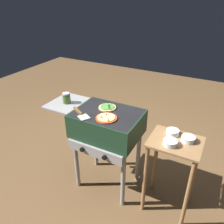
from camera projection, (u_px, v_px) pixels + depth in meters
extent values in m
plane|color=brown|center=(108.00, 182.00, 2.53)|extent=(8.00, 8.00, 0.00)
cube|color=#193823|center=(107.00, 123.00, 2.16)|extent=(0.64, 0.48, 0.24)
cube|color=black|center=(107.00, 113.00, 2.10)|extent=(0.61, 0.46, 0.01)
cube|color=#949494|center=(67.00, 103.00, 2.30)|extent=(0.32, 0.41, 0.02)
cube|color=#949494|center=(68.00, 112.00, 2.36)|extent=(0.02, 0.02, 0.24)
cube|color=#949494|center=(94.00, 152.00, 2.04)|extent=(0.58, 0.02, 0.10)
cylinder|color=black|center=(82.00, 150.00, 2.08)|extent=(0.04, 0.02, 0.04)
cylinder|color=black|center=(104.00, 158.00, 1.98)|extent=(0.04, 0.02, 0.04)
cylinder|color=#949494|center=(77.00, 162.00, 2.34)|extent=(0.04, 0.04, 0.66)
cylinder|color=#949494|center=(123.00, 180.00, 2.12)|extent=(0.04, 0.04, 0.66)
cylinder|color=#949494|center=(96.00, 143.00, 2.63)|extent=(0.04, 0.04, 0.66)
cylinder|color=#949494|center=(138.00, 157.00, 2.41)|extent=(0.04, 0.04, 0.66)
cylinder|color=#E0C17F|center=(107.00, 108.00, 2.18)|extent=(0.17, 0.17, 0.01)
cylinder|color=#4C8C38|center=(107.00, 107.00, 2.17)|extent=(0.14, 0.14, 0.01)
sphere|color=#39803E|center=(108.00, 105.00, 2.20)|extent=(0.02, 0.02, 0.02)
sphere|color=#517D33|center=(109.00, 108.00, 2.14)|extent=(0.02, 0.02, 0.02)
sphere|color=#579839|center=(108.00, 106.00, 2.18)|extent=(0.03, 0.03, 0.03)
cylinder|color=#C64723|center=(106.00, 118.00, 2.00)|extent=(0.19, 0.19, 0.01)
cylinder|color=#EDD17A|center=(106.00, 117.00, 1.99)|extent=(0.16, 0.16, 0.01)
sphere|color=tan|center=(106.00, 114.00, 2.03)|extent=(0.02, 0.02, 0.02)
sphere|color=#F2B471|center=(108.00, 120.00, 1.94)|extent=(0.02, 0.02, 0.02)
sphere|color=#BBE978|center=(101.00, 117.00, 1.99)|extent=(0.02, 0.02, 0.02)
cylinder|color=#4C6B2D|center=(67.00, 98.00, 2.26)|extent=(0.08, 0.08, 0.10)
cylinder|color=silver|center=(66.00, 93.00, 2.24)|extent=(0.07, 0.07, 0.01)
cube|color=#B7BABF|center=(84.00, 117.00, 2.02)|extent=(0.13, 0.13, 0.01)
cube|color=brown|center=(78.00, 111.00, 2.11)|extent=(0.15, 0.10, 0.02)
cube|color=olive|center=(176.00, 142.00, 1.88)|extent=(0.44, 0.36, 0.02)
cylinder|color=olive|center=(145.00, 180.00, 2.04)|extent=(0.04, 0.04, 0.78)
cylinder|color=olive|center=(187.00, 196.00, 1.88)|extent=(0.04, 0.04, 0.78)
cylinder|color=olive|center=(155.00, 161.00, 2.27)|extent=(0.04, 0.04, 0.78)
cylinder|color=olive|center=(194.00, 173.00, 2.11)|extent=(0.04, 0.04, 0.78)
cylinder|color=silver|center=(173.00, 132.00, 1.96)|extent=(0.11, 0.11, 0.04)
cylinder|color=#4C7533|center=(173.00, 133.00, 1.96)|extent=(0.09, 0.09, 0.02)
cylinder|color=silver|center=(188.00, 139.00, 1.87)|extent=(0.12, 0.12, 0.04)
cylinder|color=#4C7533|center=(188.00, 140.00, 1.87)|extent=(0.10, 0.10, 0.02)
cylinder|color=silver|center=(170.00, 143.00, 1.82)|extent=(0.12, 0.12, 0.04)
cylinder|color=maroon|center=(170.00, 143.00, 1.82)|extent=(0.10, 0.10, 0.02)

